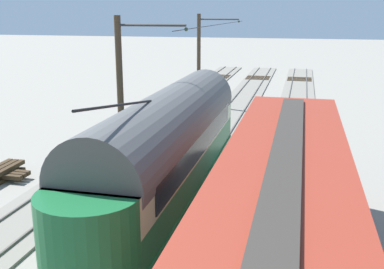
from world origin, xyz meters
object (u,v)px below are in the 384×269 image
boxcar_adjacent (282,228)px  vintage_streetcar (169,145)px  spare_tie_stack (1,173)px  catenary_pole_foreground (200,59)px  catenary_pole_mid_near (122,94)px

boxcar_adjacent → vintage_streetcar: bearing=-52.2°
vintage_streetcar → spare_tie_stack: 8.09m
boxcar_adjacent → spare_tie_stack: (12.22, -6.28, -1.90)m
catenary_pole_foreground → spare_tie_stack: 18.42m
boxcar_adjacent → catenary_pole_foreground: 24.83m
catenary_pole_foreground → boxcar_adjacent: bearing=107.0°
spare_tie_stack → vintage_streetcar: bearing=175.6°
vintage_streetcar → spare_tie_stack: vintage_streetcar is taller
boxcar_adjacent → catenary_pole_mid_near: 11.13m
catenary_pole_foreground → spare_tie_stack: (4.96, 17.42, -3.37)m
catenary_pole_mid_near → vintage_streetcar: bearing=137.4°
vintage_streetcar → catenary_pole_mid_near: 4.12m
boxcar_adjacent → catenary_pole_mid_near: bearing=-48.8°
boxcar_adjacent → spare_tie_stack: 13.87m
spare_tie_stack → catenary_pole_foreground: bearing=-105.9°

